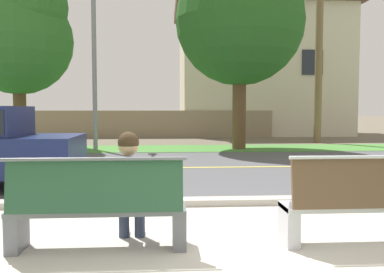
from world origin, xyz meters
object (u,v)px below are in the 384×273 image
bench_right (368,204)px  shade_tree_far_left (21,32)px  shade_tree_left (244,11)px  seated_person_grey (130,184)px  bench_left (98,209)px  streetlamp (95,38)px

bench_right → shade_tree_far_left: size_ratio=0.28×
shade_tree_left → bench_right: bearing=-93.7°
seated_person_grey → shade_tree_far_left: size_ratio=0.19×
seated_person_grey → shade_tree_left: shade_tree_left is taller
shade_tree_far_left → shade_tree_left: shade_tree_left is taller
bench_left → seated_person_grey: size_ratio=1.47×
seated_person_grey → shade_tree_far_left: (-4.93, 11.73, 3.66)m
shade_tree_far_left → bench_left: bearing=-68.8°
bench_left → bench_right: bearing=0.0°
bench_left → shade_tree_left: (3.60, 10.94, 4.56)m
streetlamp → shade_tree_left: bearing=-1.9°
seated_person_grey → shade_tree_left: 12.06m
bench_right → seated_person_grey: size_ratio=1.47×
shade_tree_far_left → seated_person_grey: bearing=-67.2°
streetlamp → seated_person_grey: bearing=-79.2°
bench_left → bench_right: 2.89m
shade_tree_left → seated_person_grey: bearing=-107.0°
streetlamp → bench_left: bearing=-81.0°
bench_right → shade_tree_far_left: (-7.50, 11.90, 3.87)m
streetlamp → shade_tree_far_left: bearing=164.6°
bench_right → shade_tree_left: shade_tree_left is taller
shade_tree_left → bench_left: bearing=-108.2°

